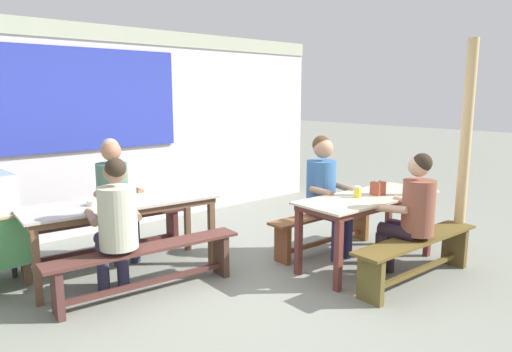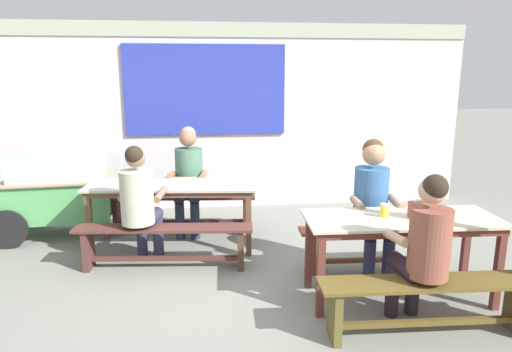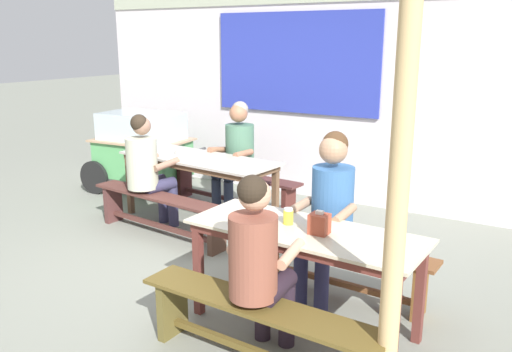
% 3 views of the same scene
% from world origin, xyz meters
% --- Properties ---
extents(ground_plane, '(40.00, 40.00, 0.00)m').
position_xyz_m(ground_plane, '(0.00, 0.00, 0.00)').
color(ground_plane, gray).
extents(backdrop_wall, '(6.84, 0.23, 2.62)m').
position_xyz_m(backdrop_wall, '(-0.01, 2.56, 1.38)').
color(backdrop_wall, silver).
rests_on(backdrop_wall, ground_plane).
extents(dining_table_far, '(1.91, 0.84, 0.74)m').
position_xyz_m(dining_table_far, '(-0.75, 0.97, 0.67)').
color(dining_table_far, '#B6AFA3').
rests_on(dining_table_far, ground_plane).
extents(dining_table_near, '(1.67, 0.70, 0.74)m').
position_xyz_m(dining_table_near, '(1.27, -0.49, 0.66)').
color(dining_table_near, beige).
rests_on(dining_table_near, ground_plane).
extents(bench_far_back, '(1.87, 0.43, 0.44)m').
position_xyz_m(bench_far_back, '(-0.69, 1.56, 0.30)').
color(bench_far_back, '#4C2726').
rests_on(bench_far_back, ground_plane).
extents(bench_far_front, '(1.79, 0.42, 0.44)m').
position_xyz_m(bench_far_front, '(-0.80, 0.38, 0.30)').
color(bench_far_front, '#532E28').
rests_on(bench_far_front, ground_plane).
extents(bench_near_back, '(1.55, 0.31, 0.44)m').
position_xyz_m(bench_near_back, '(1.30, 0.10, 0.30)').
color(bench_near_back, brown).
rests_on(bench_near_back, ground_plane).
extents(bench_near_front, '(1.66, 0.36, 0.44)m').
position_xyz_m(bench_near_front, '(1.25, -1.08, 0.30)').
color(bench_near_front, brown).
rests_on(bench_near_front, ground_plane).
extents(person_right_near_table, '(0.45, 0.55, 1.33)m').
position_xyz_m(person_right_near_table, '(1.22, 0.05, 0.76)').
color(person_right_near_table, '#2C2D53').
rests_on(person_right_near_table, ground_plane).
extents(person_left_back_turned, '(0.49, 0.54, 1.26)m').
position_xyz_m(person_left_back_turned, '(-1.04, 0.46, 0.71)').
color(person_left_back_turned, '#33314F').
rests_on(person_left_back_turned, ground_plane).
extents(person_near_front, '(0.43, 0.52, 1.25)m').
position_xyz_m(person_near_front, '(1.21, -1.01, 0.70)').
color(person_near_front, '#271C27').
rests_on(person_near_front, ground_plane).
extents(person_center_facing, '(0.47, 0.56, 1.31)m').
position_xyz_m(person_center_facing, '(-0.58, 1.49, 0.74)').
color(person_center_facing, '#283149').
rests_on(person_center_facing, ground_plane).
extents(tissue_box, '(0.13, 0.11, 0.16)m').
position_xyz_m(tissue_box, '(1.39, -0.51, 0.81)').
color(tissue_box, '#9D412C').
rests_on(tissue_box, dining_table_near).
extents(condiment_jar, '(0.07, 0.07, 0.12)m').
position_xyz_m(condiment_jar, '(1.13, -0.45, 0.80)').
color(condiment_jar, yellow).
rests_on(condiment_jar, dining_table_near).
extents(soup_bowl, '(0.12, 0.12, 0.05)m').
position_xyz_m(soup_bowl, '(-1.02, 0.99, 0.77)').
color(soup_bowl, silver).
rests_on(soup_bowl, dining_table_far).
extents(wooden_support_post, '(0.11, 0.11, 2.33)m').
position_xyz_m(wooden_support_post, '(2.07, -1.09, 1.16)').
color(wooden_support_post, tan).
rests_on(wooden_support_post, ground_plane).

